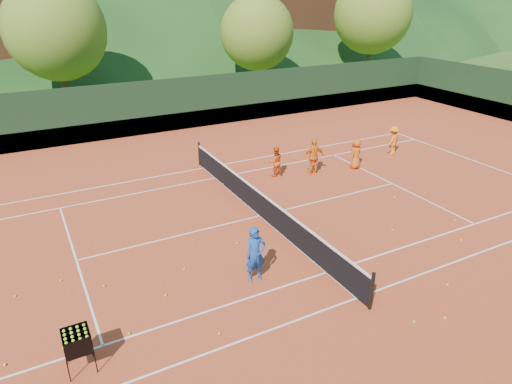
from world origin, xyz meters
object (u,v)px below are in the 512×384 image
ball_hopper (77,342)px  student_a (275,162)px  chalet_mid (149,17)px  chalet_right (292,13)px  student_b (314,157)px  student_d (393,140)px  tennis_net (260,203)px  coach (255,254)px  student_c (356,154)px

ball_hopper → student_a: bearing=39.5°
chalet_mid → chalet_right: 14.56m
ball_hopper → chalet_mid: bearing=71.5°
student_a → student_b: (1.63, -0.57, 0.14)m
student_d → tennis_net: 9.45m
coach → student_b: 8.52m
student_b → tennis_net: (-4.06, -2.54, -0.32)m
coach → student_d: (11.02, 6.29, -0.10)m
student_a → chalet_right: (17.57, 26.90, 4.56)m
coach → student_d: coach is taller
tennis_net → ball_hopper: 8.33m
tennis_net → chalet_mid: bearing=80.0°
student_c → student_d: student_d is taller
student_b → ball_hopper: size_ratio=1.63×
ball_hopper → coach: bearing=13.4°
coach → student_a: bearing=57.2°
coach → chalet_mid: chalet_mid is taller
student_d → tennis_net: bearing=-0.6°
tennis_net → ball_hopper: (-6.93, -4.62, 0.25)m
ball_hopper → tennis_net: bearing=33.7°
student_a → chalet_right: bearing=-118.6°
student_a → ball_hopper: size_ratio=1.35×
coach → student_c: bearing=36.0°
ball_hopper → chalet_right: bearing=52.1°
student_a → student_c: 3.84m
student_a → student_c: bearing=171.1°
student_c → tennis_net: bearing=3.9°
student_c → chalet_mid: size_ratio=0.11×
tennis_net → ball_hopper: bearing=-146.3°
student_b → tennis_net: bearing=42.3°
student_a → ball_hopper: student_a is taller
tennis_net → chalet_right: (20.00, 30.00, 4.74)m
coach → student_d: bearing=31.1°
chalet_right → tennis_net: bearing=-123.7°
coach → ball_hopper: bearing=-165.2°
student_a → chalet_right: size_ratio=0.11×
chalet_mid → student_d: bearing=-84.5°
student_d → coach: bearing=11.6°
student_c → ball_hopper: student_c is taller
student_b → ball_hopper: 13.12m
student_d → ball_hopper: size_ratio=1.46×
student_b → chalet_right: bearing=-109.8°
student_a → ball_hopper: bearing=44.0°
coach → student_a: coach is taller
student_c → tennis_net: student_c is taller
student_a → tennis_net: bearing=56.4°
chalet_mid → chalet_right: chalet_right is taller
student_d → ball_hopper: (-15.94, -7.46, 0.02)m
coach → tennis_net: coach is taller
ball_hopper → chalet_right: 44.09m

